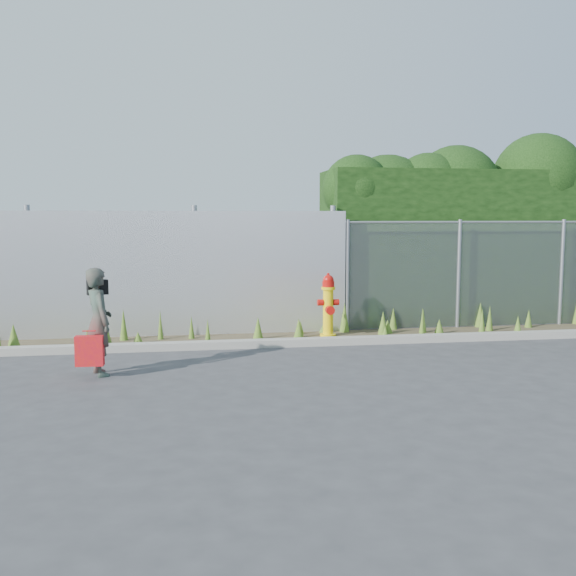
# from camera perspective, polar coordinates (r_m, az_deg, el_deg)

# --- Properties ---
(ground) EXTENTS (80.00, 80.00, 0.00)m
(ground) POSITION_cam_1_polar(r_m,az_deg,el_deg) (8.79, 3.39, -7.46)
(ground) COLOR #373739
(ground) RESTS_ON ground
(curb) EXTENTS (16.00, 0.22, 0.12)m
(curb) POSITION_cam_1_polar(r_m,az_deg,el_deg) (10.50, 1.28, -4.84)
(curb) COLOR gray
(curb) RESTS_ON ground
(weed_strip) EXTENTS (16.00, 1.28, 0.55)m
(weed_strip) POSITION_cam_1_polar(r_m,az_deg,el_deg) (11.12, -0.93, -3.78)
(weed_strip) COLOR #453A27
(weed_strip) RESTS_ON ground
(corrugated_fence) EXTENTS (8.50, 0.21, 2.30)m
(corrugated_fence) POSITION_cam_1_polar(r_m,az_deg,el_deg) (11.48, -15.99, 1.13)
(corrugated_fence) COLOR #B2B4BA
(corrugated_fence) RESTS_ON ground
(chainlink_fence) EXTENTS (6.50, 0.07, 2.05)m
(chainlink_fence) POSITION_cam_1_polar(r_m,az_deg,el_deg) (12.91, 19.19, 1.26)
(chainlink_fence) COLOR gray
(chainlink_fence) RESTS_ON ground
(hedge) EXTENTS (7.44, 1.95, 3.80)m
(hedge) POSITION_cam_1_polar(r_m,az_deg,el_deg) (13.81, 17.50, 5.84)
(hedge) COLOR black
(hedge) RESTS_ON ground
(fire_hydrant) EXTENTS (0.38, 0.34, 1.13)m
(fire_hydrant) POSITION_cam_1_polar(r_m,az_deg,el_deg) (11.18, 3.60, -1.64)
(fire_hydrant) COLOR yellow
(fire_hydrant) RESTS_ON ground
(woman) EXTENTS (0.52, 0.62, 1.43)m
(woman) POSITION_cam_1_polar(r_m,az_deg,el_deg) (8.85, -16.48, -2.89)
(woman) COLOR #0F614E
(woman) RESTS_ON ground
(red_tote_bag) EXTENTS (0.35, 0.13, 0.46)m
(red_tote_bag) POSITION_cam_1_polar(r_m,az_deg,el_deg) (8.71, -17.23, -5.36)
(red_tote_bag) COLOR red
(black_shoulder_bag) EXTENTS (0.27, 0.11, 0.20)m
(black_shoulder_bag) POSITION_cam_1_polar(r_m,az_deg,el_deg) (8.91, -16.58, 0.07)
(black_shoulder_bag) COLOR black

